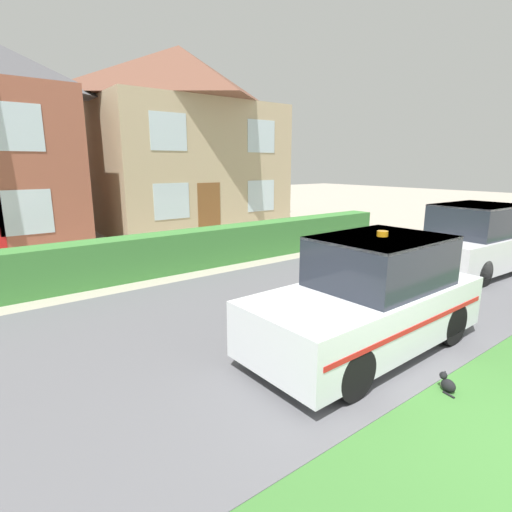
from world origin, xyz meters
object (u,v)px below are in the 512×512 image
Objects in this scene: neighbour_car_near at (479,241)px; house_right at (182,138)px; police_car at (370,298)px; cat at (447,384)px.

house_right is at bearing 104.42° from neighbour_car_near.
house_right is at bearing -106.91° from police_car.
cat is 0.03× the size of house_right.
cat is (-0.21, -1.38, -0.72)m from police_car.
cat is 0.06× the size of neighbour_car_near.
neighbour_car_near is (6.31, 2.48, 0.73)m from cat.
cat is at bearing 80.49° from police_car.
police_car is 0.86× the size of neighbour_car_near.
neighbour_car_near is 12.44m from house_right.
neighbour_car_near is at bearing -170.90° from police_car.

